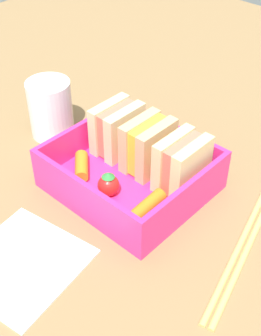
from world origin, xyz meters
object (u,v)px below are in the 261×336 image
Objects in this scene: sandwich_left at (117,129)px; sandwich_center at (182,164)px; folded_napkin at (21,263)px; carrot_stick_far_left at (81,166)px; carrot_stick_left at (146,207)px; sandwich_center_left at (148,146)px; strawberry_far_left at (107,184)px; chopstick_pair at (243,247)px; drinking_glass at (51,109)px.

sandwich_left is 1.00× the size of sandwich_center.
sandwich_left is 0.55× the size of folded_napkin.
sandwich_center reaches higher than carrot_stick_far_left.
sandwich_center_left is at bearing 130.11° from carrot_stick_left.
sandwich_center is 11.77cm from carrot_stick_far_left.
strawberry_far_left is 0.15× the size of chopstick_pair.
sandwich_center_left is 0.31× the size of chopstick_pair.
sandwich_left is 1.46× the size of carrot_stick_far_left.
strawberry_far_left is 12.34cm from folded_napkin.
carrot_stick_left is 20.17cm from drinking_glass.
drinking_glass is (-14.60, 4.37, 1.26)cm from strawberry_far_left.
sandwich_left is 1.19× the size of carrot_stick_left.
sandwich_center_left is 15.46cm from chopstick_pair.
strawberry_far_left reaches higher than chopstick_pair.
sandwich_left is at bearing 88.75° from carrot_stick_far_left.
strawberry_far_left is (4.69, -6.47, -1.73)cm from sandwich_left.
sandwich_center_left reaches higher than carrot_stick_left.
folded_napkin is at bearing -48.17° from drinking_glass.
drinking_glass is 22.40cm from folded_napkin.
sandwich_center is at bearing 51.64° from strawberry_far_left.
sandwich_center is at bearing 90.17° from carrot_stick_left.
sandwich_left is 20.20cm from chopstick_pair.
drinking_glass is at bearing 131.83° from folded_napkin.
sandwich_center_left is 6.70cm from strawberry_far_left.
chopstick_pair is at bearing 47.64° from folded_napkin.
strawberry_far_left is 0.59× the size of carrot_stick_left.
carrot_stick_left is at bearing -49.89° from sandwich_center_left.
drinking_glass is (-29.60, 0.19, 3.44)cm from chopstick_pair.
sandwich_left is at bearing 173.36° from chopstick_pair.
drinking_glass is (-14.82, -2.10, -0.47)cm from sandwich_center_left.
folded_napkin is at bearing -132.36° from chopstick_pair.
chopstick_pair is (19.69, -2.29, -3.90)cm from sandwich_left.
strawberry_far_left is at bearing -16.65° from drinking_glass.
carrot_stick_left is (0.02, -5.84, -2.31)cm from sandwich_center.
carrot_stick_far_left is 0.37× the size of folded_napkin.
carrot_stick_far_left reaches higher than chopstick_pair.
folded_napkin is (-4.99, -12.74, -1.75)cm from carrot_stick_left.
sandwich_center is 10.87cm from chopstick_pair.
drinking_glass reaches higher than carrot_stick_left.
sandwich_left is 19.62cm from folded_napkin.
carrot_stick_left is 0.46× the size of folded_napkin.
folded_napkin is at bearing -75.42° from sandwich_left.
sandwich_center_left is at bearing 8.08° from drinking_glass.
carrot_stick_left is (5.14, 0.63, -0.58)cm from strawberry_far_left.
sandwich_left is at bearing 104.58° from folded_napkin.
sandwich_center_left is at bearing 89.78° from folded_napkin.
strawberry_far_left is 0.27× the size of folded_napkin.
drinking_glass reaches higher than strawberry_far_left.
carrot_stick_far_left is 0.21× the size of chopstick_pair.
sandwich_center_left is at bearing 0.00° from sandwich_left.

